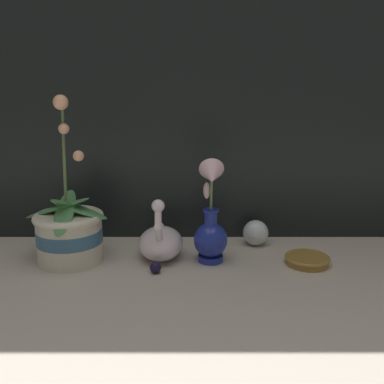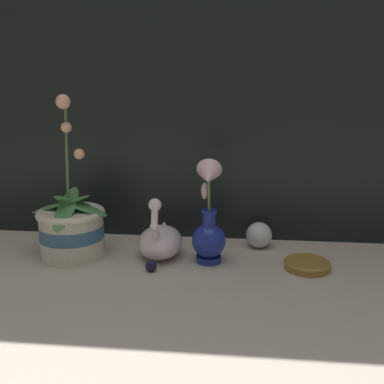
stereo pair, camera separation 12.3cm
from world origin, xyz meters
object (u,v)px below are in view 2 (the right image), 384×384
at_px(orchid_potted_plant, 72,227).
at_px(amber_dish, 307,264).
at_px(glass_sphere, 259,235).
at_px(blue_vase, 209,228).
at_px(swan_figurine, 160,240).

xyz_separation_m(orchid_potted_plant, amber_dish, (0.64, -0.02, -0.07)).
bearing_deg(orchid_potted_plant, amber_dish, -2.16).
distance_m(orchid_potted_plant, glass_sphere, 0.54).
bearing_deg(blue_vase, orchid_potted_plant, 178.57).
bearing_deg(swan_figurine, amber_dish, -6.64).
height_order(swan_figurine, blue_vase, blue_vase).
xyz_separation_m(blue_vase, glass_sphere, (0.14, 0.13, -0.06)).
relative_size(orchid_potted_plant, glass_sphere, 5.84).
xyz_separation_m(orchid_potted_plant, swan_figurine, (0.25, 0.02, -0.04)).
relative_size(blue_vase, glass_sphere, 3.78).
relative_size(blue_vase, amber_dish, 2.40).
distance_m(swan_figurine, blue_vase, 0.15).
bearing_deg(orchid_potted_plant, glass_sphere, 12.99).
bearing_deg(amber_dish, blue_vase, 176.78).
height_order(swan_figurine, amber_dish, swan_figurine).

